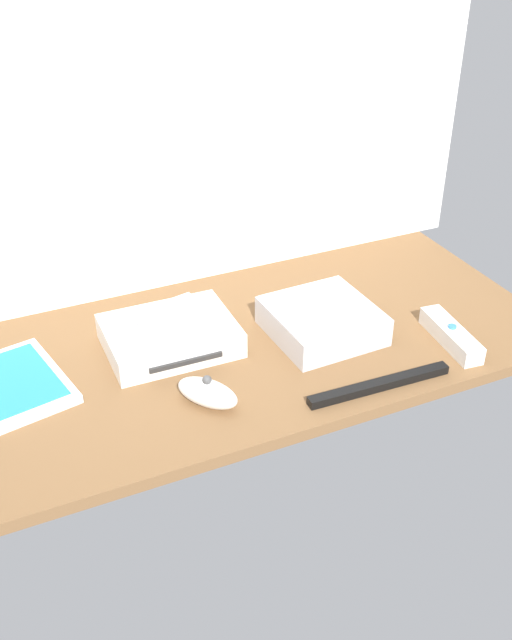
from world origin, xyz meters
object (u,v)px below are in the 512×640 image
Objects in this scene: game_console at (170,336)px; game_case at (16,383)px; mini_computer at (322,320)px; remote_wand at (451,335)px; remote_classic_pad at (165,321)px; remote_nunchuk at (208,393)px; sensor_bar at (380,385)px.

game_console is 1.00× the size of game_case.
mini_computer is at bearing -18.20° from game_case.
mini_computer reaches higher than game_case.
remote_wand is 0.96× the size of remote_classic_pad.
game_console is 2.00× the size of remote_nunchuk.
game_case is 1.35× the size of remote_classic_pad.
mini_computer is 1.65× the size of remote_nunchuk.
remote_classic_pad is at bearing 163.46° from remote_wand.
game_console reaches higher than remote_wand.
remote_nunchuk is at bearing -158.33° from mini_computer.
remote_wand reaches higher than sensor_bar.
mini_computer reaches higher than game_console.
mini_computer is at bearing 94.09° from sensor_bar.
remote_nunchuk is (25.38, -15.91, 1.28)cm from game_case.
mini_computer reaches higher than sensor_bar.
remote_wand is (43.08, -18.26, -0.69)cm from game_console.
remote_wand is at bearing -38.98° from remote_nunchuk.
game_case is at bearing -177.40° from game_console.
remote_wand is 0.63× the size of sensor_bar.
remote_wand is (18.26, -11.45, -1.13)cm from mini_computer.
mini_computer is 1.11× the size of remote_classic_pad.
game_case is at bearing 173.05° from mini_computer.
remote_classic_pad is (-0.90, 16.55, 3.37)cm from remote_nunchuk.
game_case is 2.00× the size of remote_nunchuk.
remote_classic_pad is at bearing -174.11° from game_console.
game_case is 29.98cm from remote_nunchuk.
game_console is 1.35× the size of remote_classic_pad.
remote_classic_pad is at bearing 56.32° from remote_nunchuk.
game_case is (-50.06, 6.10, -1.88)cm from mini_computer.
remote_nunchuk is 0.44× the size of sensor_bar.
sensor_bar is (25.44, -24.09, -1.50)cm from game_console.
game_console reaches higher than game_case.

